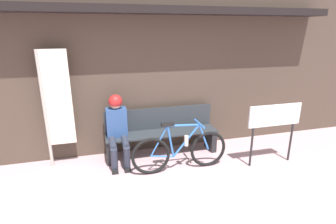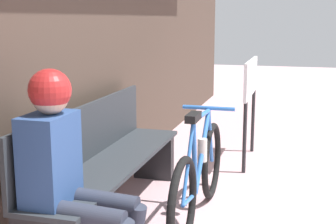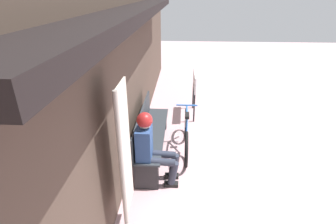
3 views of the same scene
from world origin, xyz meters
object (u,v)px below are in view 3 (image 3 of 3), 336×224
park_bench_near (150,133)px  person_seated (151,144)px  bicycle (186,133)px  banner_pole (125,157)px  signboard (194,84)px

park_bench_near → person_seated: (-0.79, -0.12, 0.27)m
bicycle → banner_pole: size_ratio=0.82×
park_bench_near → person_seated: size_ratio=1.68×
banner_pole → signboard: 3.56m
person_seated → signboard: 2.60m
bicycle → person_seated: person_seated is taller
bicycle → park_bench_near: bearing=103.0°
park_bench_near → person_seated: 0.84m
person_seated → banner_pole: (-0.94, 0.17, 0.42)m
park_bench_near → signboard: signboard is taller
banner_pole → person_seated: bearing=-10.0°
bicycle → banner_pole: banner_pole is taller
banner_pole → signboard: size_ratio=1.84×
banner_pole → bicycle: bearing=-20.4°
person_seated → signboard: (2.49, -0.72, 0.11)m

